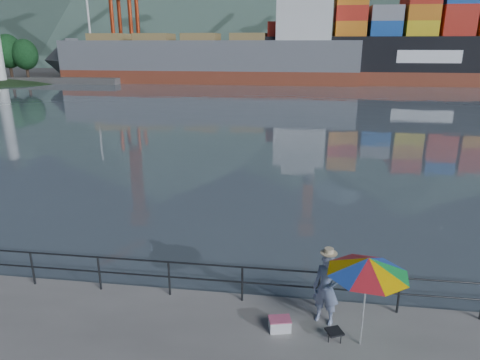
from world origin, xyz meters
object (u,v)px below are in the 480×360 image
fisherman (326,288)px  cooler_bag (280,325)px  beach_umbrella (368,266)px  container_ship (432,48)px  bulk_carrier (219,58)px

fisherman → cooler_bag: fisherman is taller
beach_umbrella → container_ship: container_ship is taller
container_ship → bulk_carrier: bearing=-177.0°
fisherman → container_ship: container_ship is taller
fisherman → beach_umbrella: 1.54m
beach_umbrella → bulk_carrier: 70.98m
cooler_bag → bulk_carrier: 70.41m
container_ship → fisherman: bearing=-106.7°
fisherman → bulk_carrier: 70.12m
beach_umbrella → cooler_bag: beach_umbrella is taller
cooler_bag → container_ship: size_ratio=0.01×
fisherman → beach_umbrella: bearing=-22.0°
fisherman → container_ship: 73.53m
cooler_bag → beach_umbrella: bearing=-21.1°
beach_umbrella → bulk_carrier: bearing=103.1°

